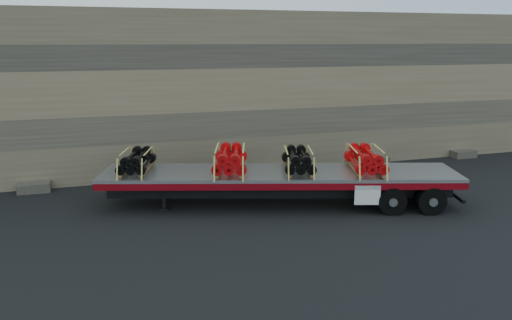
{
  "coord_description": "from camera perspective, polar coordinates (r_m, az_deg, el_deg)",
  "views": [
    {
      "loc": [
        -5.24,
        -15.66,
        5.75
      ],
      "look_at": [
        -0.07,
        1.06,
        1.55
      ],
      "focal_mm": 35.0,
      "sensor_mm": 36.0,
      "label": 1
    }
  ],
  "objects": [
    {
      "name": "bundle_front",
      "position": [
        18.01,
        -13.47,
        -0.19
      ],
      "size": [
        1.52,
        2.19,
        0.71
      ],
      "primitive_type": null,
      "rotation": [
        0.0,
        0.0,
        -0.29
      ],
      "color": "black",
      "rests_on": "trailer"
    },
    {
      "name": "trailer",
      "position": [
        17.84,
        2.68,
        -3.22
      ],
      "size": [
        12.66,
        5.88,
        1.25
      ],
      "primitive_type": null,
      "rotation": [
        0.0,
        0.0,
        -0.29
      ],
      "color": "#A5A7AC",
      "rests_on": "ground"
    },
    {
      "name": "bundle_midrear",
      "position": [
        17.63,
        4.85,
        -0.11
      ],
      "size": [
        1.59,
        2.29,
        0.74
      ],
      "primitive_type": null,
      "rotation": [
        0.0,
        0.0,
        -0.29
      ],
      "color": "black",
      "rests_on": "trailer"
    },
    {
      "name": "bundle_rear",
      "position": [
        18.0,
        12.38,
        -0.01
      ],
      "size": [
        1.7,
        2.45,
        0.79
      ],
      "primitive_type": null,
      "rotation": [
        0.0,
        0.0,
        -0.29
      ],
      "color": "red",
      "rests_on": "trailer"
    },
    {
      "name": "ground",
      "position": [
        17.49,
        1.26,
        -5.7
      ],
      "size": [
        120.0,
        120.0,
        0.0
      ],
      "primitive_type": "plane",
      "color": "black",
      "rests_on": "ground"
    },
    {
      "name": "rock_wall",
      "position": [
        22.88,
        -3.89,
        7.82
      ],
      "size": [
        44.0,
        3.0,
        7.0
      ],
      "primitive_type": "cube",
      "color": "#7A6B54",
      "rests_on": "ground"
    },
    {
      "name": "bundle_midfront",
      "position": [
        17.56,
        -2.97,
        -0.0
      ],
      "size": [
        1.76,
        2.53,
        0.81
      ],
      "primitive_type": null,
      "rotation": [
        0.0,
        0.0,
        -0.29
      ],
      "color": "red",
      "rests_on": "trailer"
    }
  ]
}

